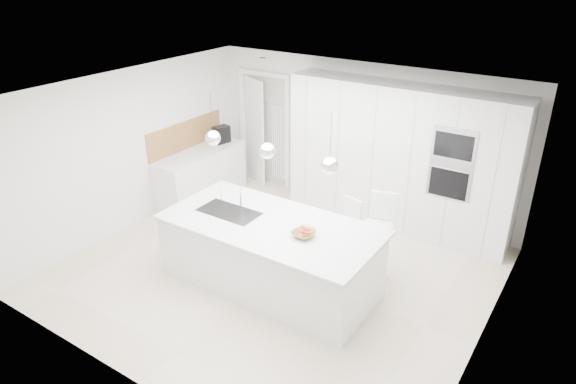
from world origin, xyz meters
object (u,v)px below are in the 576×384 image
Objects in this scene: fruit_bowl at (303,234)px; bar_stool_right at (377,237)px; espresso_machine at (221,134)px; bar_stool_left at (347,235)px; island_base at (269,256)px.

fruit_bowl is 1.18m from bar_stool_right.
bar_stool_left is (3.18, -1.16, -0.55)m from espresso_machine.
fruit_bowl is at bearing -135.16° from bar_stool_right.
espresso_machine is at bearing 145.47° from fruit_bowl.
bar_stool_right is (0.43, 0.03, 0.09)m from bar_stool_left.
bar_stool_right is (3.62, -1.12, -0.46)m from espresso_machine.
bar_stool_right reaches higher than island_base.
fruit_bowl is 0.91× the size of espresso_machine.
island_base is at bearing 178.19° from fruit_bowl.
bar_stool_right is at bearing 19.42° from bar_stool_left.
bar_stool_left is at bearing 82.60° from fruit_bowl.
island_base is 9.03× the size of espresso_machine.
bar_stool_left is at bearing 168.78° from bar_stool_right.
fruit_bowl is at bearing -82.46° from bar_stool_left.
fruit_bowl is (0.53, -0.02, 0.50)m from island_base.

